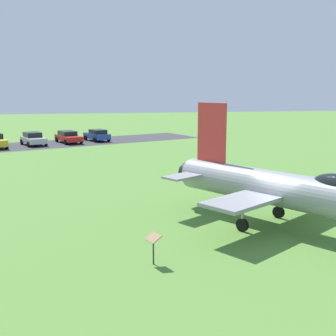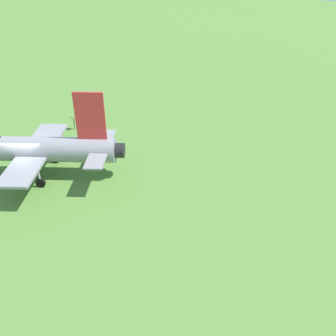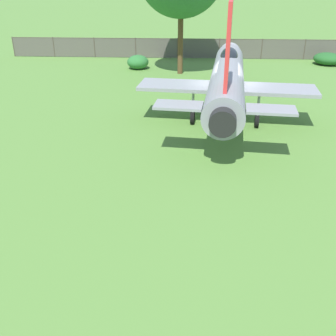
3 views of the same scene
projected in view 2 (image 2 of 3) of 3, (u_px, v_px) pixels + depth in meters
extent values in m
plane|color=#568438|center=(32.00, 174.00, 24.43)|extent=(200.00, 200.00, 0.00)
cylinder|color=gray|center=(26.00, 149.00, 23.46)|extent=(7.42, 10.41, 1.58)
cylinder|color=black|center=(120.00, 150.00, 23.28)|extent=(1.12, 1.02, 0.95)
cube|color=red|center=(90.00, 116.00, 22.15)|extent=(1.09, 1.59, 2.99)
cube|color=gray|center=(21.00, 172.00, 21.46)|extent=(3.82, 3.40, 0.16)
cube|color=gray|center=(48.00, 135.00, 25.63)|extent=(3.82, 3.40, 0.16)
cube|color=gray|center=(95.00, 161.00, 21.79)|extent=(2.11, 1.89, 0.10)
cube|color=gray|center=(106.00, 136.00, 24.68)|extent=(2.11, 1.89, 0.10)
cylinder|color=#A5A8AD|center=(39.00, 173.00, 22.60)|extent=(0.12, 0.12, 1.40)
cylinder|color=black|center=(41.00, 183.00, 22.96)|extent=(0.47, 0.60, 0.60)
cylinder|color=#A5A8AD|center=(53.00, 150.00, 25.15)|extent=(0.12, 0.12, 1.40)
cylinder|color=black|center=(55.00, 159.00, 25.51)|extent=(0.47, 0.60, 0.60)
cylinder|color=#333333|center=(74.00, 124.00, 30.02)|extent=(0.06, 0.06, 0.90)
cube|color=olive|center=(73.00, 118.00, 29.73)|extent=(0.59, 0.71, 0.25)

